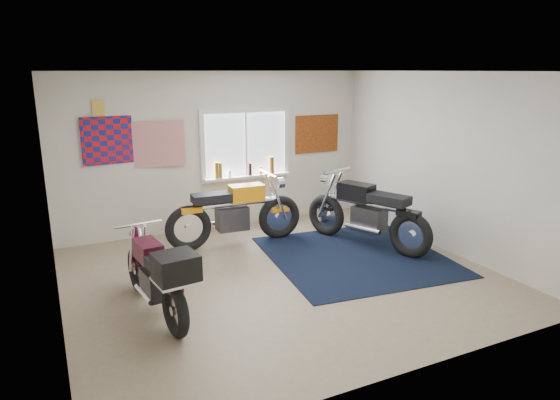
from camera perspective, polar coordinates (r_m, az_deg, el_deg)
name	(u,v)px	position (r m, az deg, el deg)	size (l,w,h in m)	color
ground	(281,276)	(6.85, 0.16, -8.72)	(5.50, 5.50, 0.00)	#9E896B
room_shell	(281,157)	(6.38, 0.17, 4.94)	(5.50, 5.50, 5.50)	white
navy_rug	(356,256)	(7.62, 8.67, -6.34)	(2.50, 2.60, 0.01)	black
window_assembly	(246,149)	(8.85, -3.94, 5.87)	(1.66, 0.17, 1.26)	white
oil_bottles	(246,168)	(8.84, -3.87, 3.63)	(1.12, 0.09, 0.30)	#8B5414
flag_display	(98,108)	(8.19, -20.08, 9.83)	(1.60, 0.10, 1.17)	red
triumph_poster	(317,134)	(9.46, 4.25, 7.55)	(0.90, 0.03, 0.70)	#A54C14
yellow_triumph	(235,214)	(7.95, -5.20, -1.61)	(2.25, 0.67, 1.13)	black
black_chrome_bike	(367,215)	(7.96, 9.87, -1.66)	(1.04, 2.15, 1.16)	black
maroon_tourer	(158,276)	(5.76, -13.75, -8.47)	(0.65, 1.88, 0.96)	black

